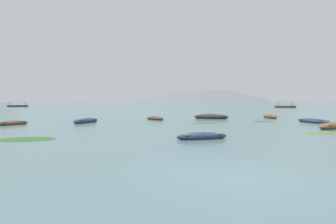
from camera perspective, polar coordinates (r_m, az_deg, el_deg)
ground_plane at (r=1507.88m, az=1.13°, el=1.95°), size 6000.00×6000.00×0.00m
mountain_1 at (r=2078.60m, az=-20.63°, el=5.25°), size 934.23×934.23×246.95m
mountain_2 at (r=1566.12m, az=4.71°, el=10.90°), size 1201.57×1201.57×487.21m
rowboat_0 at (r=33.62m, az=-2.66°, el=-1.31°), size 2.78×3.17×0.52m
rowboat_1 at (r=32.56m, az=27.56°, el=-1.65°), size 2.16×4.56×0.52m
rowboat_2 at (r=36.21m, az=8.81°, el=-0.97°), size 4.61×2.47×0.77m
rowboat_3 at (r=26.14m, az=30.73°, el=-2.47°), size 3.79×3.07×0.63m
rowboat_4 at (r=29.94m, az=-16.41°, el=-1.76°), size 2.21×3.83×0.58m
rowboat_5 at (r=39.81m, az=20.09°, el=-0.84°), size 1.17×4.02×0.68m
rowboat_6 at (r=16.20m, az=6.95°, el=-4.96°), size 3.19×1.70×0.48m
rowboat_7 at (r=29.90m, az=-29.26°, el=-2.00°), size 2.41×3.20×0.48m
ferry_0 at (r=141.63m, az=-28.30°, el=1.11°), size 8.41×5.23×2.54m
ferry_1 at (r=113.54m, az=22.79°, el=1.03°), size 7.39×2.63×2.54m
weed_patch_2 at (r=17.86m, az=-26.91°, el=-5.01°), size 3.39×2.44×0.14m
weed_patch_3 at (r=21.83m, az=28.80°, el=-3.79°), size 2.93×2.14×0.14m
weed_patch_5 at (r=28.16m, az=7.61°, el=-2.30°), size 3.81×3.06×0.14m
weed_patch_6 at (r=31.90m, az=18.61°, el=-1.88°), size 1.95×1.79×0.14m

